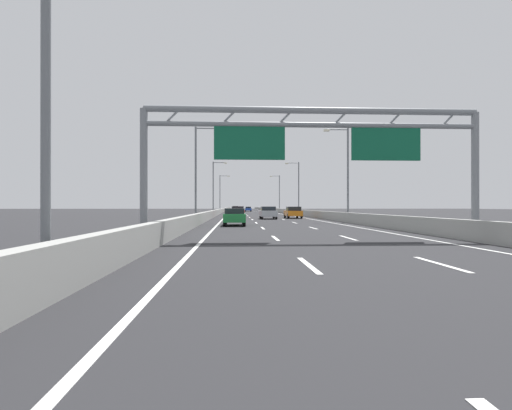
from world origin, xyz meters
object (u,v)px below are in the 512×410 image
at_px(green_car, 234,216).
at_px(silver_car, 268,213).
at_px(streetlamp_left_distant, 221,191).
at_px(streetlamp_right_distant, 279,191).
at_px(red_car, 238,212).
at_px(orange_car, 293,212).
at_px(sign_gantry, 314,139).
at_px(blue_car, 248,209).
at_px(streetlamp_left_mid, 198,168).
at_px(streetlamp_right_far, 297,185).
at_px(streetlamp_right_mid, 346,168).
at_px(black_car, 236,208).
at_px(streetlamp_left_far, 214,185).
at_px(yellow_car, 236,209).
at_px(streetlamp_left_near, 57,23).

distance_m(green_car, silver_car, 16.74).
xyz_separation_m(streetlamp_left_distant, streetlamp_right_distant, (14.93, 0.00, 0.00)).
xyz_separation_m(green_car, red_car, (0.39, 22.86, 0.05)).
height_order(streetlamp_left_distant, orange_car, streetlamp_left_distant).
bearing_deg(streetlamp_left_distant, sign_gantry, -84.96).
bearing_deg(blue_car, sign_gantry, -89.92).
height_order(streetlamp_left_mid, streetlamp_right_far, same).
bearing_deg(blue_car, streetlamp_left_distant, -125.96).
bearing_deg(streetlamp_left_mid, streetlamp_right_mid, 0.00).
bearing_deg(streetlamp_right_mid, sign_gantry, -109.18).
relative_size(streetlamp_right_far, red_car, 2.20).
bearing_deg(orange_car, silver_car, -141.72).
height_order(streetlamp_left_mid, silver_car, streetlamp_left_mid).
xyz_separation_m(sign_gantry, streetlamp_right_mid, (7.41, 21.29, 0.58)).
height_order(sign_gantry, streetlamp_left_distant, streetlamp_left_distant).
relative_size(sign_gantry, streetlamp_right_far, 1.74).
height_order(streetlamp_right_far, orange_car, streetlamp_right_far).
bearing_deg(black_car, streetlamp_right_mid, -83.25).
height_order(sign_gantry, streetlamp_left_far, streetlamp_left_far).
distance_m(streetlamp_left_distant, red_car, 49.58).
bearing_deg(yellow_car, silver_car, -86.02).
height_order(sign_gantry, streetlamp_right_mid, streetlamp_right_mid).
bearing_deg(red_car, blue_car, 86.77).
height_order(streetlamp_left_near, silver_car, streetlamp_left_near).
height_order(silver_car, red_car, red_car).
bearing_deg(green_car, streetlamp_left_near, -98.62).
distance_m(streetlamp_left_distant, blue_car, 13.42).
height_order(streetlamp_left_near, orange_car, streetlamp_left_near).
bearing_deg(streetlamp_right_mid, red_car, 126.18).
distance_m(streetlamp_right_distant, yellow_car, 12.09).
distance_m(streetlamp_left_distant, silver_car, 56.53).
distance_m(streetlamp_left_distant, orange_car, 54.46).
distance_m(streetlamp_right_far, yellow_car, 32.43).
distance_m(sign_gantry, green_car, 14.46).
xyz_separation_m(sign_gantry, red_car, (-3.49, 36.18, -4.04)).
relative_size(streetlamp_left_near, streetlamp_right_mid, 1.00).
xyz_separation_m(streetlamp_right_mid, yellow_car, (-10.99, 62.19, -4.66)).
xyz_separation_m(streetlamp_left_far, silver_car, (7.69, -23.77, -4.62)).
relative_size(streetlamp_right_far, blue_car, 2.06).
bearing_deg(streetlamp_left_mid, sign_gantry, -70.53).
distance_m(streetlamp_left_far, silver_car, 25.40).
xyz_separation_m(streetlamp_left_mid, streetlamp_right_distant, (14.93, 64.09, 0.00)).
relative_size(sign_gantry, red_car, 3.83).
bearing_deg(silver_car, streetlamp_right_distant, 82.61).
distance_m(sign_gantry, streetlamp_left_near, 13.14).
relative_size(streetlamp_left_near, green_car, 2.08).
height_order(streetlamp_left_far, blue_car, streetlamp_left_far).
relative_size(streetlamp_left_near, streetlamp_left_mid, 1.00).
bearing_deg(streetlamp_right_mid, streetlamp_right_distant, 90.00).
bearing_deg(yellow_car, streetlamp_left_distant, 154.28).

